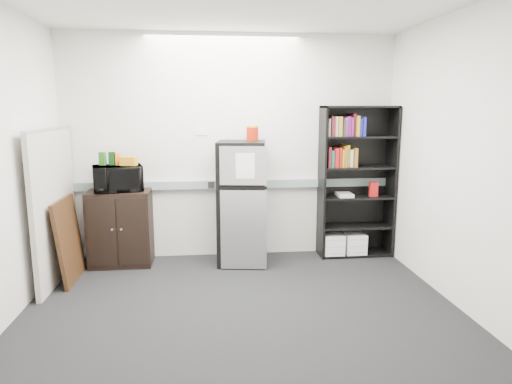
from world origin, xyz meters
TOP-DOWN VIEW (x-y plane):
  - floor at (0.00, 0.00)m, footprint 4.00×4.00m
  - wall_back at (0.00, 1.75)m, footprint 4.00×0.02m
  - wall_right at (2.00, 0.00)m, footprint 0.02×3.50m
  - electrical_raceway at (0.00, 1.72)m, footprint 3.92×0.05m
  - wall_note at (-0.35, 1.74)m, footprint 0.14×0.00m
  - bookshelf at (1.51, 1.57)m, footprint 0.90×0.34m
  - cubicle_partition at (-1.90, 1.08)m, footprint 0.06×1.30m
  - cabinet at (-1.32, 1.50)m, footprint 0.71×0.47m
  - microwave at (-1.32, 1.48)m, footprint 0.61×0.49m
  - snack_box_a at (-1.48, 1.52)m, footprint 0.08×0.07m
  - snack_box_b at (-1.37, 1.52)m, footprint 0.08×0.07m
  - snack_box_c at (-1.30, 1.52)m, footprint 0.08×0.07m
  - snack_bag at (-1.18, 1.47)m, footprint 0.20×0.14m
  - refrigerator at (0.10, 1.42)m, footprint 0.61×0.64m
  - coffee_can at (0.24, 1.55)m, footprint 0.14×0.14m
  - framed_poster at (-1.77, 1.05)m, footprint 0.14×0.69m

SIDE VIEW (x-z plane):
  - floor at x=0.00m, z-range 0.00..0.00m
  - cabinet at x=-1.32m, z-range 0.00..0.88m
  - framed_poster at x=-1.77m, z-range 0.00..0.89m
  - refrigerator at x=0.10m, z-range 0.00..1.45m
  - cubicle_partition at x=-1.90m, z-range 0.00..1.62m
  - electrical_raceway at x=0.00m, z-range 0.85..0.95m
  - bookshelf at x=1.51m, z-range 0.05..1.90m
  - microwave at x=-1.32m, z-range 0.88..1.18m
  - snack_bag at x=-1.18m, z-range 1.18..1.28m
  - snack_box_c at x=-1.30m, z-range 1.18..1.32m
  - snack_box_a at x=-1.48m, z-range 1.18..1.33m
  - snack_box_b at x=-1.37m, z-range 1.18..1.33m
  - wall_back at x=0.00m, z-range 0.00..2.70m
  - wall_right at x=2.00m, z-range 0.00..2.70m
  - coffee_can at x=0.24m, z-range 1.45..1.64m
  - wall_note at x=-0.35m, z-range 1.50..1.60m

